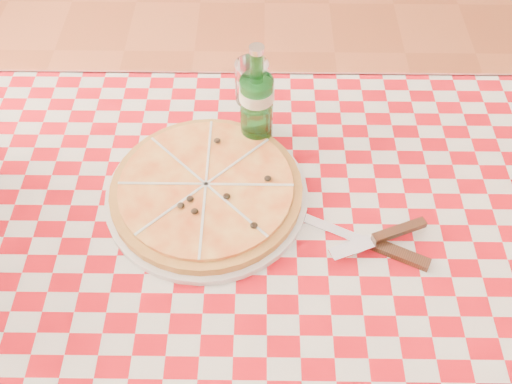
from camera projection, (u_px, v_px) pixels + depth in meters
dining_table at (266, 268)px, 1.09m from camera, size 1.20×0.80×0.75m
tablecloth at (267, 241)px, 1.01m from camera, size 1.30×0.90×0.01m
pizza_plate at (206, 189)px, 1.05m from camera, size 0.38×0.38×0.05m
water_bottle at (257, 99)px, 1.06m from camera, size 0.07×0.07×0.24m
wine_glass at (252, 98)px, 1.12m from camera, size 0.09×0.09×0.16m
cutlery at (373, 241)px, 0.99m from camera, size 0.27×0.22×0.03m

